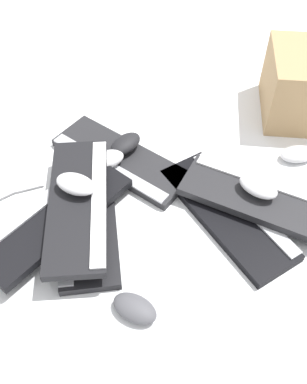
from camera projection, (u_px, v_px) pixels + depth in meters
ground_plane at (138, 200)px, 1.21m from camera, size 3.20×3.20×0.00m
keyboard_0 at (87, 217)px, 1.16m from camera, size 0.36×0.45×0.03m
keyboard_1 at (227, 212)px, 1.17m from camera, size 0.21×0.46×0.03m
keyboard_2 at (120, 160)px, 1.30m from camera, size 0.25×0.46×0.03m
keyboard_3 at (262, 199)px, 1.16m from camera, size 0.31×0.46×0.03m
keyboard_4 at (55, 216)px, 1.12m from camera, size 0.46×0.22×0.03m
keyboard_5 at (79, 203)px, 1.12m from camera, size 0.38×0.44×0.03m
mouse_0 at (258, 187)px, 1.14m from camera, size 0.09×0.12×0.04m
mouse_1 at (135, 308)px, 0.98m from camera, size 0.10×0.13×0.04m
mouse_2 at (125, 144)px, 1.29m from camera, size 0.12×0.08×0.04m
mouse_3 at (298, 154)px, 1.31m from camera, size 0.13×0.11×0.04m
mouse_4 at (106, 160)px, 1.25m from camera, size 0.12×0.09×0.04m
mouse_5 at (76, 184)px, 1.11m from camera, size 0.11×0.13×0.04m
cardboard_box at (301, 85)px, 1.39m from camera, size 0.35×0.35×0.22m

